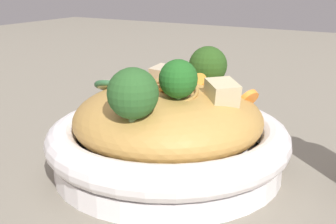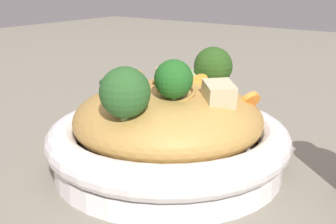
% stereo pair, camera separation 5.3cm
% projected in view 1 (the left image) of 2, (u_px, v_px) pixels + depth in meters
% --- Properties ---
extents(ground_plane, '(3.00, 3.00, 0.00)m').
position_uv_depth(ground_plane, '(168.00, 170.00, 0.55)').
color(ground_plane, gray).
extents(serving_bowl, '(0.29, 0.29, 0.06)m').
position_uv_depth(serving_bowl, '(168.00, 146.00, 0.55)').
color(serving_bowl, white).
rests_on(serving_bowl, ground_plane).
extents(noodle_heap, '(0.22, 0.22, 0.09)m').
position_uv_depth(noodle_heap, '(168.00, 119.00, 0.54)').
color(noodle_heap, '#B78943').
rests_on(noodle_heap, serving_bowl).
extents(broccoli_florets, '(0.09, 0.23, 0.06)m').
position_uv_depth(broccoli_florets, '(174.00, 80.00, 0.50)').
color(broccoli_florets, '#9EC374').
rests_on(broccoli_florets, serving_bowl).
extents(carrot_coins, '(0.18, 0.10, 0.04)m').
position_uv_depth(carrot_coins, '(187.00, 88.00, 0.54)').
color(carrot_coins, orange).
rests_on(carrot_coins, serving_bowl).
extents(zucchini_slices, '(0.14, 0.12, 0.03)m').
position_uv_depth(zucchini_slices, '(150.00, 83.00, 0.57)').
color(zucchini_slices, beige).
rests_on(zucchini_slices, serving_bowl).
extents(chicken_chunks, '(0.15, 0.10, 0.03)m').
position_uv_depth(chicken_chunks, '(198.00, 86.00, 0.53)').
color(chicken_chunks, '#CAB98D').
rests_on(chicken_chunks, serving_bowl).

